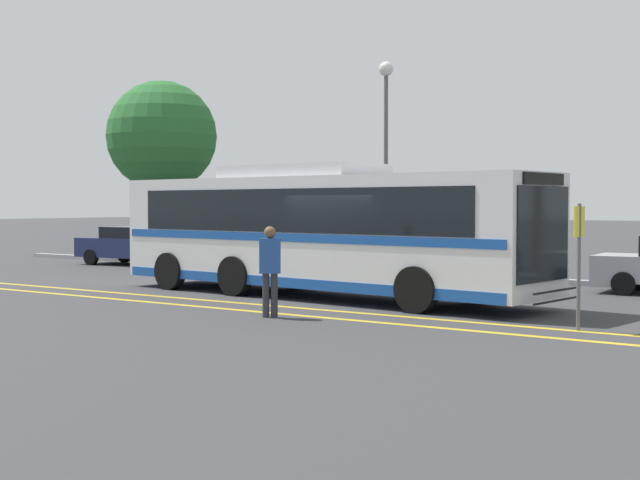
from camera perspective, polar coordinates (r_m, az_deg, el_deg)
name	(u,v)px	position (r m, az deg, el deg)	size (l,w,h in m)	color
ground_plane	(349,302)	(21.04, 1.89, -3.97)	(220.00, 220.00, 0.00)	#38383A
lane_strip_0	(265,305)	(20.35, -3.57, -4.18)	(0.20, 31.95, 0.01)	gold
lane_strip_1	(234,310)	(19.53, -5.53, -4.45)	(0.20, 31.95, 0.01)	gold
curb_strip	(446,276)	(27.92, 8.06, -2.29)	(39.95, 0.36, 0.15)	#99999E
transit_bus	(320,229)	(22.00, -0.03, 0.73)	(12.42, 3.67, 3.27)	silver
parked_car_0	(134,245)	(34.42, -11.79, -0.33)	(4.54, 2.30, 1.45)	navy
parked_car_1	(276,251)	(29.93, -2.83, -0.73)	(4.94, 2.06, 1.38)	navy
parked_car_2	(438,259)	(26.80, 7.58, -1.21)	(4.93, 1.99, 1.29)	#9E9EA3
pedestrian_0	(270,265)	(18.07, -3.22, -1.61)	(0.47, 0.42, 1.85)	#2D2D33
bus_stop_sign	(579,250)	(16.78, 16.24, -0.64)	(0.07, 0.40, 2.31)	#59595E
street_lamp	(386,124)	(30.52, 4.24, 7.44)	(0.49, 0.49, 7.13)	#59595E
tree_1	(162,136)	(38.12, -10.09, 6.56)	(4.61, 4.61, 7.47)	#513823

